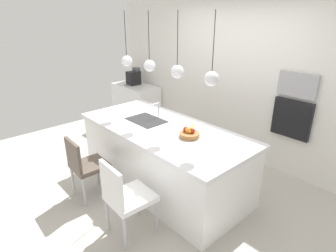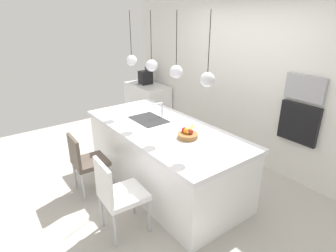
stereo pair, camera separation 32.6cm
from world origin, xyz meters
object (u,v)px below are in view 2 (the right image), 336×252
chair_near (86,160)px  chair_middle (118,193)px  microwave (306,88)px  oven (299,123)px  fruit_bowl (188,134)px  coffee_machine (146,77)px

chair_near → chair_middle: size_ratio=0.94×
microwave → chair_near: (-1.50, -2.54, -0.91)m
oven → chair_middle: oven is taller
microwave → chair_near: size_ratio=0.62×
fruit_bowl → chair_near: bearing=-132.6°
microwave → chair_middle: microwave is taller
coffee_machine → microwave: microwave is taller
fruit_bowl → oven: oven is taller
oven → chair_near: oven is taller
coffee_machine → microwave: 3.54m
chair_middle → coffee_machine: bearing=142.5°
oven → chair_middle: (-0.56, -2.55, -0.39)m
microwave → oven: microwave is taller
oven → chair_near: 2.98m
fruit_bowl → microwave: bearing=69.4°
chair_near → chair_middle: 0.95m
fruit_bowl → oven: bearing=69.4°
microwave → chair_near: microwave is taller
fruit_bowl → chair_middle: fruit_bowl is taller
microwave → chair_middle: size_ratio=0.58×
fruit_bowl → chair_middle: bearing=-88.5°
coffee_machine → chair_middle: size_ratio=0.41×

